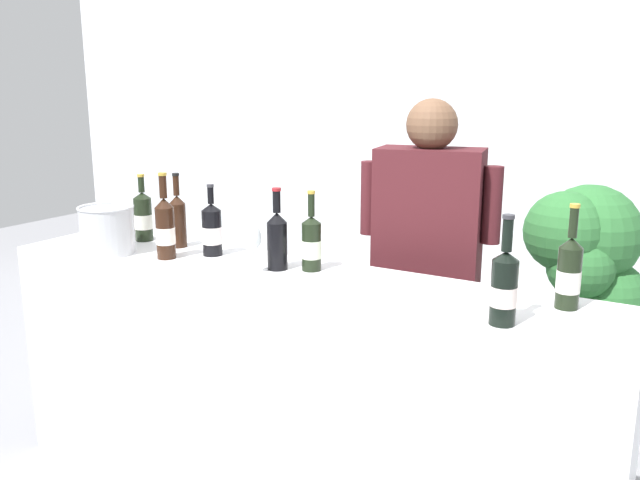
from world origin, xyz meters
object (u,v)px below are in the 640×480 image
Objects in this scene: wine_bottle_3 at (569,273)px; person_server at (425,294)px; wine_glass at (253,240)px; wine_bottle_0 at (311,243)px; wine_bottle_4 at (504,287)px; potted_shrub at (585,280)px; wine_bottle_5 at (212,230)px; wine_bottle_2 at (277,238)px; wine_bottle_7 at (178,219)px; wine_bottle_1 at (165,228)px; ice_bucket at (107,229)px; wine_bottle_6 at (143,216)px.

person_server is (-0.66, 0.46, -0.31)m from wine_bottle_3.
person_server is at bearing 54.57° from wine_glass.
wine_bottle_0 is 0.23m from wine_glass.
wine_bottle_4 is 1.30m from potted_shrub.
wine_bottle_3 is at bearing 1.55° from wine_bottle_5.
wine_bottle_2 is 0.26× the size of potted_shrub.
potted_shrub is at bearing 47.60° from wine_bottle_2.
wine_bottle_7 is at bearing 161.23° from wine_glass.
person_server is at bearing -136.88° from potted_shrub.
wine_bottle_1 is 0.19m from wine_bottle_5.
wine_bottle_0 reaches higher than potted_shrub.
wine_bottle_5 reaches higher than ice_bucket.
wine_bottle_6 is 0.94× the size of wine_bottle_7.
wine_glass is 0.15× the size of potted_shrub.
wine_bottle_5 is (0.13, 0.14, -0.02)m from wine_bottle_1.
wine_bottle_6 is (-1.75, 0.27, -0.01)m from wine_bottle_4.
wine_bottle_1 is 0.29× the size of potted_shrub.
person_server reaches higher than wine_bottle_5.
potted_shrub is (1.77, 1.25, -0.29)m from ice_bucket.
ice_bucket is (-1.71, 0.01, -0.01)m from wine_bottle_4.
wine_bottle_2 is 1.69× the size of wine_glass.
wine_bottle_5 is at bearing -6.78° from wine_bottle_6.
wine_bottle_4 is (0.94, -0.17, -0.00)m from wine_bottle_2.
wine_bottle_7 is at bearing 52.75° from ice_bucket.
ice_bucket is at bearing -172.57° from wine_bottle_3.
potted_shrub is at bearing 48.83° from wine_glass.
wine_bottle_5 is 0.98× the size of wine_bottle_6.
wine_bottle_0 is 0.92m from ice_bucket.
wine_bottle_6 is 1.62× the size of wine_glass.
wine_glass is (0.45, -0.01, 0.00)m from wine_bottle_1.
person_server is (0.42, 0.55, -0.31)m from wine_bottle_2.
wine_bottle_6 reaches higher than wine_bottle_5.
wine_bottle_0 reaches higher than wine_bottle_6.
person_server reaches higher than wine_bottle_7.
wine_bottle_5 is at bearing -178.45° from wine_bottle_3.
person_server is (1.19, 0.70, -0.30)m from ice_bucket.
wine_bottle_1 is (-0.62, -0.15, 0.02)m from wine_bottle_0.
person_server reaches higher than wine_glass.
wine_glass is (0.77, -0.20, 0.02)m from wine_bottle_6.
person_server is at bearing 52.80° from wine_bottle_2.
wine_bottle_3 is 1.46× the size of ice_bucket.
wine_bottle_1 reaches higher than wine_bottle_2.
wine_bottle_6 is 0.26m from ice_bucket.
wine_bottle_3 reaches higher than potted_shrub.
wine_bottle_5 is at bearing -147.23° from person_server.
wine_bottle_3 is (0.95, 0.03, 0.01)m from wine_bottle_0.
wine_bottle_2 is 0.20× the size of person_server.
ice_bucket is at bearing -149.39° from person_server.
wine_bottle_6 is 0.19× the size of person_server.
wine_bottle_2 reaches higher than ice_bucket.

